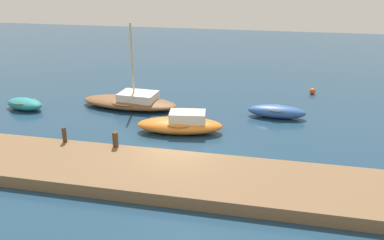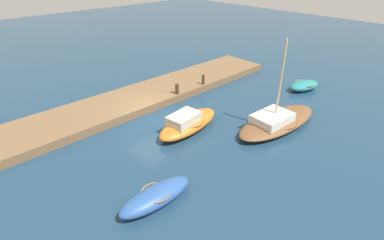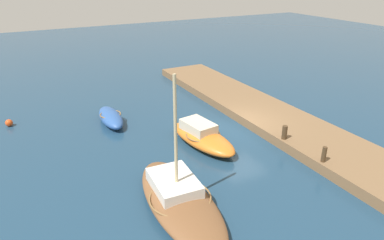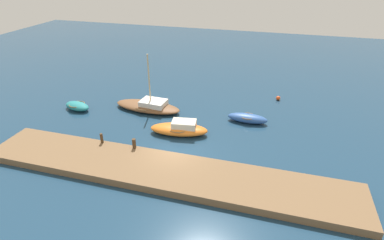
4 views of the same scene
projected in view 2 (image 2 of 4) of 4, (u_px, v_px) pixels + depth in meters
name	position (u px, v px, depth m)	size (l,w,h in m)	color
ground_plane	(150.00, 116.00, 18.77)	(84.00, 84.00, 0.00)	navy
dock_platform	(130.00, 101.00, 20.08)	(24.25, 3.80, 0.50)	brown
dinghy_teal	(304.00, 85.00, 22.22)	(2.80, 1.88, 0.68)	teal
motorboat_orange	(188.00, 123.00, 17.01)	(4.70, 2.34, 1.16)	orange
rowboat_blue	(156.00, 196.00, 11.98)	(3.34, 1.26, 0.73)	#2D569E
sailboat_brown	(277.00, 121.00, 17.36)	(6.29, 2.67, 5.19)	brown
mooring_post_west	(203.00, 80.00, 21.88)	(0.20, 0.20, 0.72)	#47331E
mooring_post_mid_west	(177.00, 89.00, 20.37)	(0.26, 0.26, 0.71)	#47331E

